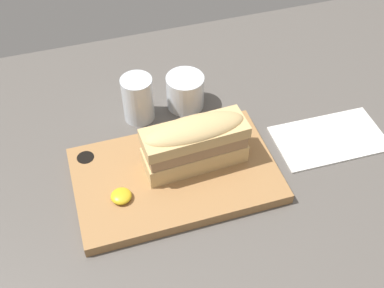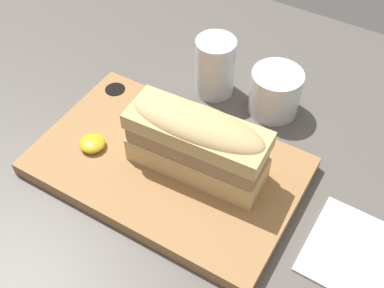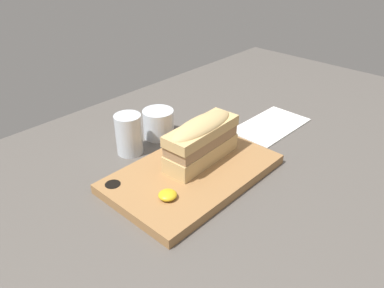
{
  "view_description": "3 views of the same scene",
  "coord_description": "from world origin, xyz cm",
  "px_view_note": "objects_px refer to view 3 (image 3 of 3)",
  "views": [
    {
      "loc": [
        -20.65,
        -55.84,
        72.31
      ],
      "look_at": [
        -3.19,
        0.43,
        9.32
      ],
      "focal_mm": 45.0,
      "sensor_mm": 36.0,
      "label": 1
    },
    {
      "loc": [
        18.0,
        -35.76,
        56.67
      ],
      "look_at": [
        -2.51,
        -1.01,
        10.65
      ],
      "focal_mm": 45.0,
      "sensor_mm": 36.0,
      "label": 2
    },
    {
      "loc": [
        -56.52,
        -46.59,
        50.4
      ],
      "look_at": [
        -5.33,
        0.92,
        9.29
      ],
      "focal_mm": 35.0,
      "sensor_mm": 36.0,
      "label": 3
    }
  ],
  "objects_px": {
    "sandwich": "(202,138)",
    "napkin": "(269,125)",
    "serving_board": "(192,173)",
    "water_glass": "(129,137)",
    "wine_glass": "(159,125)"
  },
  "relations": [
    {
      "from": "sandwich",
      "to": "napkin",
      "type": "xyz_separation_m",
      "value": [
        0.28,
        -0.0,
        -0.08
      ]
    },
    {
      "from": "serving_board",
      "to": "water_glass",
      "type": "xyz_separation_m",
      "value": [
        -0.03,
        0.18,
        0.03
      ]
    },
    {
      "from": "water_glass",
      "to": "napkin",
      "type": "xyz_separation_m",
      "value": [
        0.35,
        -0.17,
        -0.04
      ]
    },
    {
      "from": "serving_board",
      "to": "wine_glass",
      "type": "distance_m",
      "value": 0.21
    },
    {
      "from": "serving_board",
      "to": "napkin",
      "type": "bearing_deg",
      "value": 1.71
    },
    {
      "from": "serving_board",
      "to": "wine_glass",
      "type": "relative_size",
      "value": 4.63
    },
    {
      "from": "wine_glass",
      "to": "napkin",
      "type": "bearing_deg",
      "value": -36.4
    },
    {
      "from": "wine_glass",
      "to": "napkin",
      "type": "relative_size",
      "value": 0.36
    },
    {
      "from": "serving_board",
      "to": "sandwich",
      "type": "bearing_deg",
      "value": 15.26
    },
    {
      "from": "wine_glass",
      "to": "napkin",
      "type": "height_order",
      "value": "wine_glass"
    },
    {
      "from": "water_glass",
      "to": "wine_glass",
      "type": "relative_size",
      "value": 1.24
    },
    {
      "from": "wine_glass",
      "to": "napkin",
      "type": "xyz_separation_m",
      "value": [
        0.25,
        -0.18,
        -0.03
      ]
    },
    {
      "from": "sandwich",
      "to": "wine_glass",
      "type": "relative_size",
      "value": 2.4
    },
    {
      "from": "sandwich",
      "to": "napkin",
      "type": "height_order",
      "value": "sandwich"
    },
    {
      "from": "water_glass",
      "to": "wine_glass",
      "type": "height_order",
      "value": "water_glass"
    }
  ]
}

